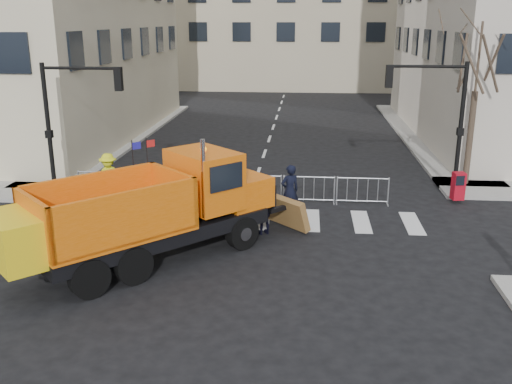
# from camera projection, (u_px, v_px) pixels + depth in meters

# --- Properties ---
(ground) EXTENTS (120.00, 120.00, 0.00)m
(ground) POSITION_uv_depth(u_px,v_px,m) (221.00, 285.00, 15.68)
(ground) COLOR black
(ground) RESTS_ON ground
(sidewalk_back) EXTENTS (64.00, 5.00, 0.15)m
(sidewalk_back) POSITION_uv_depth(u_px,v_px,m) (251.00, 192.00, 23.76)
(sidewalk_back) COLOR gray
(sidewalk_back) RESTS_ON ground
(traffic_light_left) EXTENTS (0.18, 0.18, 5.40)m
(traffic_light_left) POSITION_uv_depth(u_px,v_px,m) (49.00, 132.00, 22.73)
(traffic_light_left) COLOR black
(traffic_light_left) RESTS_ON ground
(traffic_light_right) EXTENTS (0.18, 0.18, 5.40)m
(traffic_light_right) POSITION_uv_depth(u_px,v_px,m) (460.00, 129.00, 23.22)
(traffic_light_right) COLOR black
(traffic_light_right) RESTS_ON ground
(crowd_barriers) EXTENTS (12.60, 0.60, 1.10)m
(crowd_barriers) POSITION_uv_depth(u_px,v_px,m) (230.00, 187.00, 22.83)
(crowd_barriers) COLOR #9EA0A5
(crowd_barriers) RESTS_ON ground
(street_tree) EXTENTS (3.00, 3.00, 7.50)m
(street_tree) POSITION_uv_depth(u_px,v_px,m) (474.00, 100.00, 23.80)
(street_tree) COLOR #382B21
(street_tree) RESTS_ON ground
(plow_truck) EXTENTS (8.59, 8.66, 3.74)m
(plow_truck) POSITION_uv_depth(u_px,v_px,m) (146.00, 209.00, 16.70)
(plow_truck) COLOR black
(plow_truck) RESTS_ON ground
(cop_a) EXTENTS (0.86, 0.76, 1.97)m
(cop_a) POSITION_uv_depth(u_px,v_px,m) (290.00, 191.00, 20.82)
(cop_a) COLOR black
(cop_a) RESTS_ON ground
(cop_b) EXTENTS (1.07, 0.92, 1.89)m
(cop_b) POSITION_uv_depth(u_px,v_px,m) (238.00, 199.00, 19.97)
(cop_b) COLOR black
(cop_b) RESTS_ON ground
(cop_c) EXTENTS (1.01, 0.77, 1.59)m
(cop_c) POSITION_uv_depth(u_px,v_px,m) (264.00, 212.00, 19.17)
(cop_c) COLOR black
(cop_c) RESTS_ON ground
(worker) EXTENTS (1.21, 0.70, 1.87)m
(worker) POSITION_uv_depth(u_px,v_px,m) (109.00, 177.00, 22.31)
(worker) COLOR yellow
(worker) RESTS_ON sidewalk_back
(newspaper_box) EXTENTS (0.52, 0.48, 1.10)m
(newspaper_box) POSITION_uv_depth(u_px,v_px,m) (458.00, 186.00, 22.46)
(newspaper_box) COLOR #A70C1C
(newspaper_box) RESTS_ON sidewalk_back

